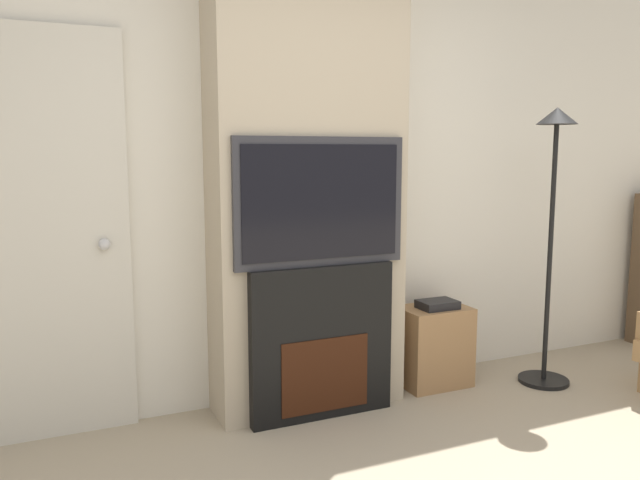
% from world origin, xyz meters
% --- Properties ---
extents(wall_back, '(6.00, 0.06, 2.70)m').
position_xyz_m(wall_back, '(0.00, 2.03, 1.35)').
color(wall_back, silver).
rests_on(wall_back, ground_plane).
extents(chimney_breast, '(1.08, 0.35, 2.70)m').
position_xyz_m(chimney_breast, '(0.00, 1.83, 1.35)').
color(chimney_breast, tan).
rests_on(chimney_breast, ground_plane).
extents(fireplace, '(0.82, 0.15, 0.85)m').
position_xyz_m(fireplace, '(0.00, 1.65, 0.42)').
color(fireplace, black).
rests_on(fireplace, ground_plane).
extents(television, '(0.97, 0.07, 0.69)m').
position_xyz_m(television, '(0.00, 1.65, 1.19)').
color(television, '#2D2D33').
rests_on(television, fireplace).
extents(floor_lamp, '(0.31, 0.31, 1.72)m').
position_xyz_m(floor_lamp, '(1.50, 1.53, 1.13)').
color(floor_lamp, black).
rests_on(floor_lamp, ground_plane).
extents(media_stand, '(0.42, 0.30, 0.55)m').
position_xyz_m(media_stand, '(0.84, 1.79, 0.26)').
color(media_stand, '#997047').
rests_on(media_stand, ground_plane).
extents(entry_door, '(0.87, 0.09, 2.06)m').
position_xyz_m(entry_door, '(-1.38, 1.97, 1.03)').
color(entry_door, beige).
rests_on(entry_door, ground_plane).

